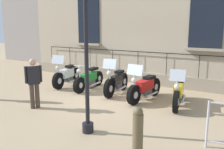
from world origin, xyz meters
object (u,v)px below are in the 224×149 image
(pedestrian_walking, at_px, (34,81))
(motorcycle_red, at_px, (145,88))
(motorcycle_black, at_px, (116,82))
(motorcycle_white, at_px, (67,75))
(motorcycle_yellow, at_px, (179,93))
(lamppost, at_px, (86,26))
(motorcycle_green, at_px, (89,79))
(bollard, at_px, (138,132))

(pedestrian_walking, bearing_deg, motorcycle_red, 134.53)
(motorcycle_black, xyz_separation_m, motorcycle_red, (0.19, 1.26, -0.01))
(motorcycle_red, distance_m, pedestrian_walking, 3.76)
(motorcycle_white, relative_size, motorcycle_red, 0.98)
(motorcycle_black, xyz_separation_m, motorcycle_yellow, (0.20, 2.48, -0.01))
(motorcycle_black, relative_size, motorcycle_yellow, 0.97)
(lamppost, bearing_deg, pedestrian_walking, -103.24)
(motorcycle_white, xyz_separation_m, motorcycle_black, (0.00, 2.52, -0.01))
(motorcycle_red, height_order, lamppost, lamppost)
(motorcycle_green, xyz_separation_m, motorcycle_red, (0.23, 2.60, 0.03))
(motorcycle_red, relative_size, lamppost, 0.54)
(bollard, bearing_deg, lamppost, -103.75)
(pedestrian_walking, bearing_deg, lamppost, 76.76)
(motorcycle_black, height_order, motorcycle_red, motorcycle_black)
(motorcycle_white, xyz_separation_m, pedestrian_walking, (2.81, 1.12, 0.44))
(lamppost, bearing_deg, motorcycle_yellow, 157.24)
(pedestrian_walking, bearing_deg, bollard, 76.57)
(bollard, bearing_deg, motorcycle_black, -144.79)
(lamppost, xyz_separation_m, bollard, (0.37, 1.52, -2.08))
(motorcycle_red, height_order, motorcycle_yellow, motorcycle_red)
(motorcycle_black, relative_size, pedestrian_walking, 1.27)
(motorcycle_white, height_order, motorcycle_yellow, motorcycle_white)
(motorcycle_black, distance_m, motorcycle_yellow, 2.49)
(motorcycle_green, bearing_deg, motorcycle_red, 84.93)
(motorcycle_white, bearing_deg, bollard, 53.87)
(motorcycle_yellow, bearing_deg, bollard, 2.89)
(motorcycle_black, height_order, pedestrian_walking, pedestrian_walking)
(lamppost, height_order, bollard, lamppost)
(motorcycle_green, distance_m, lamppost, 4.77)
(motorcycle_black, bearing_deg, motorcycle_red, 81.49)
(motorcycle_white, bearing_deg, motorcycle_red, 87.06)
(lamppost, relative_size, pedestrian_walking, 2.43)
(motorcycle_white, height_order, pedestrian_walking, pedestrian_walking)
(lamppost, bearing_deg, motorcycle_black, -161.45)
(motorcycle_green, height_order, pedestrian_walking, pedestrian_walking)
(motorcycle_green, bearing_deg, motorcycle_yellow, 86.32)
(pedestrian_walking, bearing_deg, motorcycle_green, 178.77)
(motorcycle_green, distance_m, bollard, 5.53)
(motorcycle_white, bearing_deg, motorcycle_black, 89.89)
(motorcycle_yellow, distance_m, bollard, 3.58)
(motorcycle_red, bearing_deg, bollard, 21.32)
(bollard, bearing_deg, motorcycle_white, -126.13)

